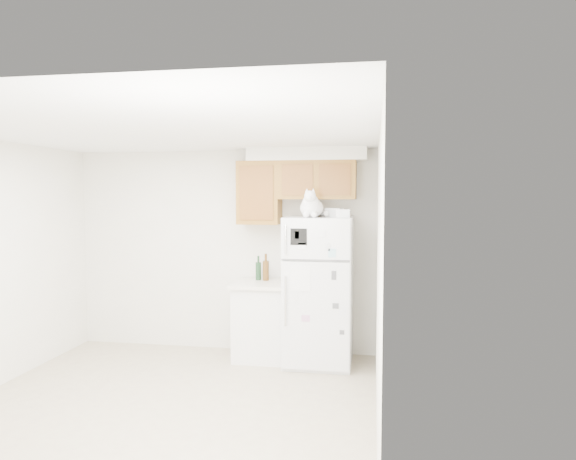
% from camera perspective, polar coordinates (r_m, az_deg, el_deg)
% --- Properties ---
extents(ground_plane, '(3.80, 4.00, 0.01)m').
position_cam_1_polar(ground_plane, '(4.99, -13.95, -19.22)').
color(ground_plane, '#B5AA8B').
extents(room_shell, '(3.84, 4.04, 2.52)m').
position_cam_1_polar(room_shell, '(4.79, -11.77, 0.54)').
color(room_shell, beige).
rests_on(room_shell, ground_plane).
extents(refrigerator, '(0.76, 0.78, 1.70)m').
position_cam_1_polar(refrigerator, '(5.95, 3.44, -6.74)').
color(refrigerator, silver).
rests_on(refrigerator, ground_plane).
extents(base_counter, '(0.64, 0.64, 0.92)m').
position_cam_1_polar(base_counter, '(6.21, -2.94, -9.95)').
color(base_counter, white).
rests_on(base_counter, ground_plane).
extents(cat, '(0.32, 0.47, 0.33)m').
position_cam_1_polar(cat, '(5.72, 2.63, 2.64)').
color(cat, white).
rests_on(cat, refrigerator).
extents(storage_box_back, '(0.21, 0.18, 0.10)m').
position_cam_1_polar(storage_box_back, '(5.87, 5.14, 1.95)').
color(storage_box_back, white).
rests_on(storage_box_back, refrigerator).
extents(storage_box_front, '(0.15, 0.11, 0.09)m').
position_cam_1_polar(storage_box_front, '(5.72, 6.15, 1.84)').
color(storage_box_front, white).
rests_on(storage_box_front, refrigerator).
extents(bottle_green, '(0.07, 0.07, 0.29)m').
position_cam_1_polar(bottle_green, '(6.24, -3.31, -4.23)').
color(bottle_green, '#19381E').
rests_on(bottle_green, base_counter).
extents(bottle_amber, '(0.08, 0.08, 0.32)m').
position_cam_1_polar(bottle_amber, '(6.20, -2.48, -4.13)').
color(bottle_amber, '#593814').
rests_on(bottle_amber, base_counter).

